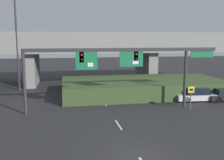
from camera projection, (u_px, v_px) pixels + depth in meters
name	position (u px, v px, depth m)	size (l,w,h in m)	color
ground_plane	(138.00, 155.00, 15.13)	(160.00, 160.00, 0.00)	#262628
lane_markings	(105.00, 103.00, 27.36)	(0.14, 30.52, 0.01)	silver
signal_gantry	(120.00, 59.00, 24.13)	(18.21, 0.44, 5.83)	#2D2D30
speed_limit_sign	(191.00, 95.00, 24.30)	(0.60, 0.11, 2.36)	#4C4C4C
highway_light_pole_near	(17.00, 37.00, 33.09)	(0.70, 0.36, 13.03)	#2D2D30
overpass_bridge	(91.00, 48.00, 39.59)	(40.80, 9.56, 7.58)	gray
grass_embankment	(143.00, 87.00, 31.97)	(19.32, 9.33, 1.76)	#384C28
parked_sedan_near_right	(197.00, 95.00, 28.41)	(4.94, 2.21, 1.45)	silver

